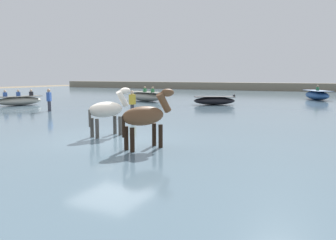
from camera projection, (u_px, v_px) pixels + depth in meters
ground_plane at (111, 144)px, 11.70m from camera, size 120.00×120.00×0.00m
water_surface at (207, 113)px, 20.55m from camera, size 90.00×90.00×0.26m
horse_lead_pinto at (108, 111)px, 11.75m from camera, size 0.91×1.81×1.98m
horse_trailing_bay at (146, 117)px, 9.69m from camera, size 1.12×1.80×2.02m
boat_distant_east at (19, 101)px, 24.29m from camera, size 2.26×3.44×1.15m
boat_mid_outer at (146, 96)px, 28.57m from camera, size 4.39×2.70×1.27m
boat_mid_channel at (317, 95)px, 30.10m from camera, size 2.95×4.13×1.32m
boat_far_inshore at (214, 101)px, 24.73m from camera, size 3.23×2.40×0.77m
person_onlooker_left at (49, 101)px, 20.06m from camera, size 0.32×0.38×1.63m
person_wading_close at (132, 105)px, 17.78m from camera, size 0.32×0.38×1.63m
far_shoreline at (280, 88)px, 48.78m from camera, size 80.00×2.40×1.41m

